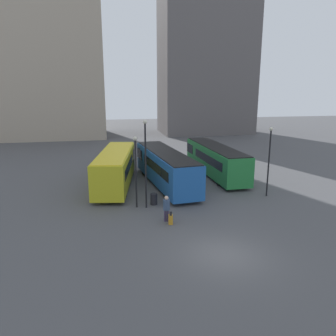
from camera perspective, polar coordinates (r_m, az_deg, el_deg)
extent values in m
plane|color=#4C4C4F|center=(17.83, 9.78, -14.63)|extent=(160.00, 160.00, 0.00)
cube|color=tan|center=(64.74, -25.92, 19.29)|extent=(30.71, 13.46, 32.55)
cube|color=#5B5656|center=(65.93, 6.63, 19.41)|extent=(17.03, 11.07, 30.38)
cube|color=gold|center=(29.22, -9.11, 0.08)|extent=(4.32, 11.13, 2.73)
cube|color=black|center=(33.47, -8.16, 2.43)|extent=(2.87, 2.40, 1.04)
cube|color=black|center=(28.20, -9.38, 0.29)|extent=(3.69, 7.28, 0.82)
cube|color=yellow|center=(28.93, -9.21, 2.79)|extent=(4.08, 10.88, 0.08)
cylinder|color=black|center=(32.73, -8.29, -0.48)|extent=(2.57, 1.41, 1.02)
cylinder|color=black|center=(26.30, -9.94, -4.03)|extent=(2.57, 1.41, 1.02)
cube|color=#1E56A3|center=(29.24, -0.46, 0.20)|extent=(3.77, 12.34, 2.65)
cube|color=black|center=(33.86, -2.90, 2.60)|extent=(2.77, 2.48, 1.01)
cube|color=black|center=(28.15, 0.19, 0.36)|extent=(3.34, 8.00, 0.80)
cube|color=black|center=(28.95, -0.46, 2.83)|extent=(3.54, 12.08, 0.08)
cylinder|color=black|center=(33.02, -2.34, -0.21)|extent=(2.50, 1.28, 1.03)
cylinder|color=black|center=(26.08, 1.95, -3.97)|extent=(2.50, 1.28, 1.03)
cube|color=#237A38|center=(32.95, 8.24, 1.48)|extent=(2.70, 11.96, 2.58)
cube|color=black|center=(37.40, 5.61, 3.49)|extent=(2.50, 2.24, 0.98)
cube|color=black|center=(31.91, 8.93, 1.65)|extent=(2.63, 7.67, 0.77)
cube|color=black|center=(32.70, 8.31, 3.76)|extent=(2.50, 11.71, 0.08)
cylinder|color=black|center=(36.57, 6.14, 1.01)|extent=(2.34, 1.00, 0.94)
cylinder|color=black|center=(29.89, 10.66, -2.00)|extent=(2.34, 1.00, 0.94)
cylinder|color=#382D4C|center=(21.42, -0.49, -8.28)|extent=(0.18, 0.18, 0.79)
cylinder|color=#382D4C|center=(21.43, -0.03, -8.28)|extent=(0.18, 0.18, 0.79)
cylinder|color=#334766|center=(21.16, -0.26, -6.43)|extent=(0.51, 0.51, 0.69)
sphere|color=beige|center=(21.00, -0.27, -5.22)|extent=(0.26, 0.26, 0.26)
cube|color=#B27A1E|center=(21.05, 0.46, -8.96)|extent=(0.33, 0.39, 0.61)
cube|color=black|center=(20.77, 0.47, -7.96)|extent=(0.15, 0.05, 0.27)
cylinder|color=black|center=(23.09, -3.91, 0.24)|extent=(0.12, 0.12, 6.12)
sphere|color=beige|center=(22.58, -4.04, 8.03)|extent=(0.28, 0.28, 0.28)
cylinder|color=black|center=(26.95, 17.12, 0.72)|extent=(0.12, 0.12, 5.31)
sphere|color=beige|center=(26.51, 17.54, 6.50)|extent=(0.28, 0.28, 0.28)
cylinder|color=black|center=(23.38, -5.60, -1.10)|extent=(0.12, 0.12, 4.95)
sphere|color=beige|center=(22.87, -5.74, 5.12)|extent=(0.28, 0.28, 0.28)
cylinder|color=black|center=(24.44, -2.49, -5.41)|extent=(0.52, 0.52, 0.85)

